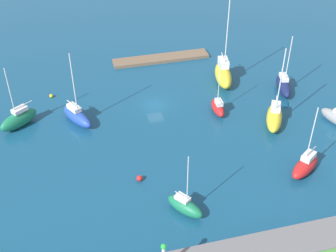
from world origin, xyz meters
TOP-DOWN VIEW (x-y plane):
  - water at (0.00, 0.00)m, footprint 160.00×160.00m
  - pier_dock at (-4.62, -14.93)m, footprint 18.26×3.16m
  - sailboat_red_mid_basin at (-8.95, 4.68)m, footprint 1.73×4.61m
  - sailboat_green_far_north at (21.07, 0.64)m, footprint 6.19×5.31m
  - sailboat_yellow_east_end at (-12.93, -3.80)m, footprint 3.94×7.97m
  - sailboat_blue_inner_mooring at (12.58, 1.77)m, footprint 4.93×6.82m
  - sailboat_navy_far_south at (-21.77, 1.40)m, footprint 3.56×7.10m
  - sailboat_red_lone_south at (-15.30, 20.67)m, footprint 5.99×5.02m
  - sailboat_green_lone_north at (1.93, 23.55)m, footprint 4.33×5.00m
  - sailboat_yellow_along_channel at (-16.10, 9.73)m, footprint 5.40×7.50m
  - mooring_buoy_yellow at (16.17, -6.48)m, footprint 0.61×0.61m
  - mooring_buoy_red at (6.04, 16.86)m, footprint 0.79×0.79m

SIDE VIEW (x-z plane):
  - water at x=0.00m, z-range 0.00..0.00m
  - pier_dock at x=-4.62m, z-range 0.00..0.58m
  - mooring_buoy_yellow at x=16.17m, z-range 0.00..0.61m
  - mooring_buoy_red at x=6.04m, z-range 0.00..0.79m
  - sailboat_green_lone_north at x=1.93m, z-range -3.35..5.34m
  - sailboat_red_mid_basin at x=-8.95m, z-range -3.25..5.28m
  - sailboat_red_lone_south at x=-15.30m, z-range -4.02..6.31m
  - sailboat_blue_inner_mooring at x=12.58m, z-range -4.69..7.03m
  - sailboat_navy_far_south at x=-21.77m, z-range -3.92..6.29m
  - sailboat_green_far_north at x=21.07m, z-range -3.68..6.33m
  - sailboat_yellow_along_channel at x=-16.10m, z-range -5.02..7.77m
  - sailboat_yellow_east_end at x=-12.93m, z-range -5.85..9.34m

